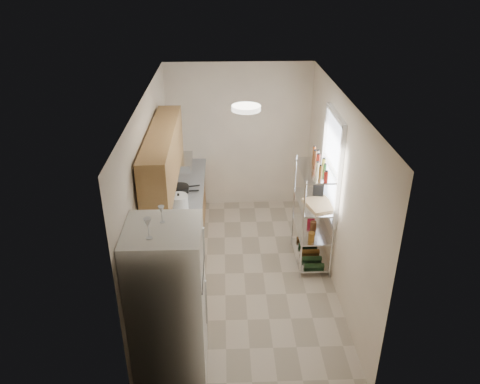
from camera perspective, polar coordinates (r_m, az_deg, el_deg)
The scene contains 16 objects.
room at distance 6.23m, azimuth 0.55°, elevation -0.24°, with size 2.52×4.42×2.62m.
counter_run at distance 7.06m, azimuth -7.14°, elevation -4.87°, with size 0.63×3.51×0.90m.
upper_cabinets at distance 6.16m, azimuth -9.35°, elevation 4.25°, with size 0.33×2.20×0.72m, color #9E7443.
range_hood at distance 7.04m, azimuth -7.95°, elevation 3.61°, with size 0.50×0.60×0.12m, color #B7BABC.
window at distance 6.61m, azimuth 11.12°, elevation 3.25°, with size 0.06×1.00×1.46m, color white.
bakers_rack at distance 6.70m, azimuth 9.05°, elevation -0.40°, with size 0.45×0.90×1.73m.
ceiling_dome at distance 5.48m, azimuth 0.76°, elevation 10.21°, with size 0.34×0.34×0.06m, color white.
refrigerator at distance 5.06m, azimuth -8.73°, elevation -13.23°, with size 0.75×0.75×1.82m, color silver.
wine_glass_a at distance 4.35m, azimuth -11.12°, elevation -4.38°, with size 0.08×0.08×0.21m, color silver, non-canonical shape.
wine_glass_b at distance 4.59m, azimuth -9.53°, elevation -2.69°, with size 0.06×0.06×0.18m, color silver, non-canonical shape.
rice_cooker at distance 6.70m, azimuth -7.48°, elevation -1.26°, with size 0.27×0.27×0.22m, color white.
frying_pan_large at distance 7.32m, azimuth -7.36°, elevation 0.55°, with size 0.28×0.28×0.05m, color black.
frying_pan_small at distance 7.19m, azimuth -7.04°, elevation 0.05°, with size 0.19×0.19×0.04m, color black.
cutting_board at distance 6.64m, azimuth 9.76°, elevation -1.50°, with size 0.36×0.47×0.03m, color tan.
espresso_machine at distance 6.88m, azimuth 9.55°, elevation 0.66°, with size 0.15×0.23×0.27m, color black.
storage_bag at distance 7.12m, azimuth 8.72°, elevation -2.91°, with size 0.10×0.14×0.16m, color maroon.
Camera 1 is at (-0.26, -5.54, 4.14)m, focal length 35.00 mm.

